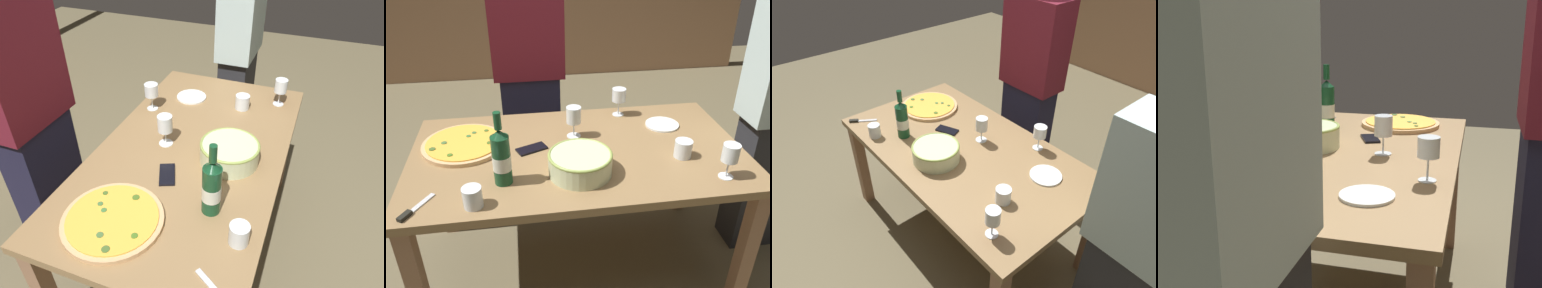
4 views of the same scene
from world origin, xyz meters
The scene contains 13 objects.
dining_table centered at (0.00, 0.00, 0.66)m, with size 1.60×0.90×0.75m.
pizza centered at (-0.55, 0.12, 0.76)m, with size 0.40×0.40×0.03m.
serving_bowl centered at (-0.02, -0.20, 0.80)m, with size 0.28×0.28×0.10m.
wine_bottle centered at (-0.35, -0.22, 0.88)m, with size 0.08×0.08×0.33m.
wine_glass_near_pizza centered at (0.00, 0.14, 0.86)m, with size 0.07×0.07×0.16m.
wine_glass_by_bottle centered at (0.29, 0.36, 0.86)m, with size 0.08×0.08×0.16m.
wine_glass_far_left centered at (0.60, -0.32, 0.86)m, with size 0.07×0.07×0.16m.
cup_amber centered at (-0.47, -0.36, 0.79)m, with size 0.08×0.08×0.09m, color white.
cup_ceramic centered at (0.48, -0.13, 0.79)m, with size 0.08×0.08×0.08m, color white.
side_plate centered at (0.49, 0.19, 0.76)m, with size 0.18×0.18×0.01m, color white.
cell_phone centered at (-0.22, 0.04, 0.76)m, with size 0.07×0.14×0.01m, color black.
pizza_knife centered at (-0.70, -0.36, 0.76)m, with size 0.12×0.17×0.02m.
person_guest_left centered at (1.11, 0.06, 0.84)m, with size 0.45×0.24×1.66m.
Camera 4 is at (1.86, 0.51, 1.30)m, focal length 44.54 mm.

